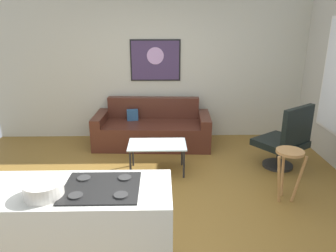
{
  "coord_description": "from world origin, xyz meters",
  "views": [
    {
      "loc": [
        -0.08,
        -3.58,
        2.2
      ],
      "look_at": [
        0.02,
        0.9,
        0.7
      ],
      "focal_mm": 34.44,
      "sensor_mm": 36.0,
      "label": 1
    }
  ],
  "objects_px": {
    "coffee_table": "(157,147)",
    "mixing_bowl": "(44,190)",
    "bar_stool": "(289,162)",
    "armchair": "(286,140)",
    "couch": "(152,130)",
    "wall_painting": "(155,60)"
  },
  "relations": [
    {
      "from": "wall_painting",
      "to": "bar_stool",
      "type": "bearing_deg",
      "value": -55.15
    },
    {
      "from": "coffee_table",
      "to": "wall_painting",
      "type": "height_order",
      "value": "wall_painting"
    },
    {
      "from": "mixing_bowl",
      "to": "wall_painting",
      "type": "height_order",
      "value": "wall_painting"
    },
    {
      "from": "bar_stool",
      "to": "armchair",
      "type": "bearing_deg",
      "value": 71.21
    },
    {
      "from": "wall_painting",
      "to": "coffee_table",
      "type": "bearing_deg",
      "value": -88.62
    },
    {
      "from": "couch",
      "to": "wall_painting",
      "type": "distance_m",
      "value": 1.28
    },
    {
      "from": "coffee_table",
      "to": "armchair",
      "type": "height_order",
      "value": "armchair"
    },
    {
      "from": "coffee_table",
      "to": "mixing_bowl",
      "type": "relative_size",
      "value": 2.86
    },
    {
      "from": "bar_stool",
      "to": "mixing_bowl",
      "type": "bearing_deg",
      "value": -150.29
    },
    {
      "from": "coffee_table",
      "to": "wall_painting",
      "type": "bearing_deg",
      "value": 91.38
    },
    {
      "from": "bar_stool",
      "to": "mixing_bowl",
      "type": "distance_m",
      "value": 2.86
    },
    {
      "from": "armchair",
      "to": "bar_stool",
      "type": "distance_m",
      "value": 0.95
    },
    {
      "from": "coffee_table",
      "to": "mixing_bowl",
      "type": "distance_m",
      "value": 2.46
    },
    {
      "from": "mixing_bowl",
      "to": "coffee_table",
      "type": "bearing_deg",
      "value": 69.7
    },
    {
      "from": "coffee_table",
      "to": "bar_stool",
      "type": "bearing_deg",
      "value": -27.31
    },
    {
      "from": "coffee_table",
      "to": "armchair",
      "type": "xyz_separation_m",
      "value": [
        1.93,
        0.06,
        0.07
      ]
    },
    {
      "from": "couch",
      "to": "wall_painting",
      "type": "bearing_deg",
      "value": 82.01
    },
    {
      "from": "couch",
      "to": "armchair",
      "type": "xyz_separation_m",
      "value": [
        2.03,
        -1.05,
        0.2
      ]
    },
    {
      "from": "bar_stool",
      "to": "mixing_bowl",
      "type": "relative_size",
      "value": 2.29
    },
    {
      "from": "armchair",
      "to": "bar_stool",
      "type": "bearing_deg",
      "value": -108.79
    },
    {
      "from": "bar_stool",
      "to": "mixing_bowl",
      "type": "height_order",
      "value": "mixing_bowl"
    },
    {
      "from": "armchair",
      "to": "couch",
      "type": "bearing_deg",
      "value": 152.67
    }
  ]
}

